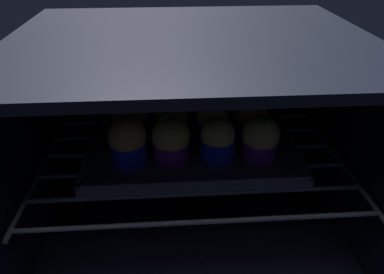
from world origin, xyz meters
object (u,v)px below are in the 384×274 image
object	(u,v)px
baking_tray	(192,150)
muffin_row1_col0	(130,121)
muffin_row0_col0	(128,142)
muffin_row1_col1	(172,122)
muffin_row1_col3	(250,117)
muffin_row0_col1	(171,140)
muffin_row0_col3	(260,138)
muffin_row1_col2	(212,120)
muffin_row0_col2	(218,140)

from	to	relation	value
baking_tray	muffin_row1_col0	xyz separation A→B (cm)	(-11.29, 3.79, 4.57)
baking_tray	muffin_row0_col0	xyz separation A→B (cm)	(-11.19, -3.66, 4.61)
muffin_row1_col1	muffin_row1_col3	distance (cm)	14.89
muffin_row1_col0	muffin_row0_col1	bearing A→B (deg)	-44.38
baking_tray	muffin_row0_col1	distance (cm)	6.83
muffin_row1_col1	muffin_row1_col3	size ratio (longest dim) A/B	0.93
muffin_row1_col3	muffin_row0_col0	bearing A→B (deg)	-161.65
baking_tray	muffin_row0_col3	xyz separation A→B (cm)	(11.69, -3.57, 4.25)
muffin_row0_col0	muffin_row1_col3	xyz separation A→B (cm)	(22.52, 7.47, -0.04)
muffin_row0_col3	muffin_row1_col2	size ratio (longest dim) A/B	1.05
baking_tray	muffin_row0_col1	bearing A→B (deg)	-138.05
muffin_row0_col3	muffin_row1_col3	xyz separation A→B (cm)	(-0.35, 7.39, 0.32)
muffin_row0_col2	muffin_row1_col1	size ratio (longest dim) A/B	1.01
muffin_row1_col0	muffin_row1_col3	world-z (taller)	muffin_row1_col0
muffin_row1_col0	muffin_row1_col2	distance (cm)	15.40
muffin_row1_col3	muffin_row0_col3	bearing A→B (deg)	-87.26
muffin_row0_col3	muffin_row1_col0	bearing A→B (deg)	162.24
baking_tray	muffin_row0_col3	world-z (taller)	muffin_row0_col3
muffin_row0_col0	muffin_row0_col1	world-z (taller)	muffin_row0_col1
muffin_row0_col1	muffin_row0_col2	distance (cm)	8.08
baking_tray	muffin_row1_col1	size ratio (longest dim) A/B	4.93
muffin_row0_col0	muffin_row1_col0	distance (cm)	7.45
muffin_row1_col1	muffin_row1_col2	size ratio (longest dim) A/B	0.99
muffin_row0_col0	muffin_row0_col2	size ratio (longest dim) A/B	1.09
baking_tray	muffin_row0_col0	bearing A→B (deg)	-161.89
muffin_row1_col1	muffin_row1_col0	bearing A→B (deg)	178.45
muffin_row0_col2	muffin_row1_col2	distance (cm)	7.38
baking_tray	muffin_row1_col2	bearing A→B (deg)	42.85
muffin_row1_col3	muffin_row0_col1	bearing A→B (deg)	-154.38
muffin_row0_col0	muffin_row0_col1	size ratio (longest dim) A/B	0.98
baking_tray	muffin_row1_col1	world-z (taller)	muffin_row1_col1
muffin_row1_col1	muffin_row0_col1	bearing A→B (deg)	-92.60
muffin_row0_col2	muffin_row1_col0	size ratio (longest dim) A/B	0.92
muffin_row0_col0	muffin_row1_col1	world-z (taller)	muffin_row0_col0
muffin_row0_col2	muffin_row0_col3	distance (cm)	7.48
muffin_row0_col3	muffin_row1_col3	distance (cm)	7.40
muffin_row0_col2	muffin_row1_col3	world-z (taller)	muffin_row1_col3
muffin_row0_col0	muffin_row1_col3	distance (cm)	23.73
baking_tray	muffin_row0_col3	bearing A→B (deg)	-17.01
muffin_row0_col3	muffin_row1_col0	xyz separation A→B (cm)	(-22.98, 7.36, 0.32)
muffin_row1_col1	baking_tray	bearing A→B (deg)	-45.22
muffin_row0_col3	muffin_row1_col1	distance (cm)	16.83
muffin_row0_col3	muffin_row1_col1	world-z (taller)	muffin_row0_col3
muffin_row1_col0	muffin_row0_col3	bearing A→B (deg)	-17.76
muffin_row0_col1	muffin_row1_col2	bearing A→B (deg)	42.41
muffin_row0_col2	muffin_row1_col1	bearing A→B (deg)	137.35
baking_tray	muffin_row0_col1	size ratio (longest dim) A/B	4.41
muffin_row0_col1	muffin_row1_col1	size ratio (longest dim) A/B	1.12
muffin_row1_col2	muffin_row0_col2	bearing A→B (deg)	-89.17
muffin_row0_col1	muffin_row1_col3	size ratio (longest dim) A/B	1.04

